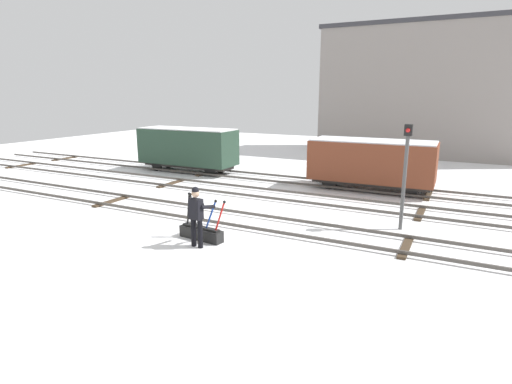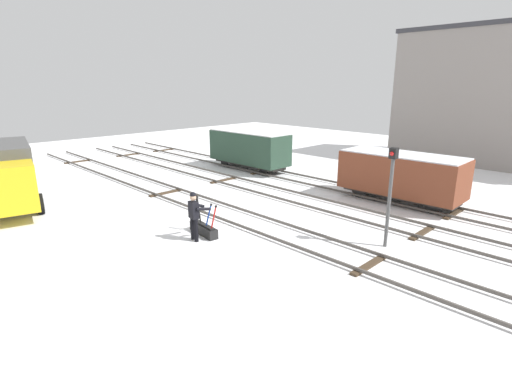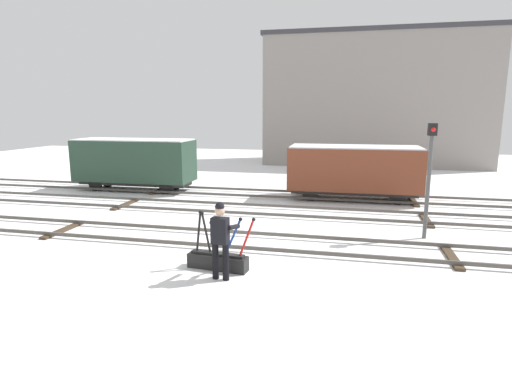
{
  "view_description": "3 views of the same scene",
  "coord_description": "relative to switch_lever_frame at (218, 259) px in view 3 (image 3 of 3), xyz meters",
  "views": [
    {
      "loc": [
        7.12,
        -12.2,
        4.44
      ],
      "look_at": [
        0.33,
        1.15,
        0.86
      ],
      "focal_mm": 29.0,
      "sensor_mm": 36.0,
      "label": 1
    },
    {
      "loc": [
        11.36,
        -10.42,
        5.54
      ],
      "look_at": [
        -0.09,
        0.84,
        1.06
      ],
      "focal_mm": 27.51,
      "sensor_mm": 36.0,
      "label": 2
    },
    {
      "loc": [
        3.12,
        -11.46,
        3.83
      ],
      "look_at": [
        0.53,
        0.1,
        1.55
      ],
      "focal_mm": 29.48,
      "sensor_mm": 36.0,
      "label": 3
    }
  ],
  "objects": [
    {
      "name": "switch_lever_frame",
      "position": [
        0.0,
        0.0,
        0.0
      ],
      "size": [
        1.76,
        0.54,
        1.45
      ],
      "rotation": [
        0.0,
        0.0,
        -0.12
      ],
      "color": "black",
      "rests_on": "ground_plane"
    },
    {
      "name": "perched_bird_roof_left",
      "position": [
        0.45,
        21.28,
        9.08
      ],
      "size": [
        0.17,
        0.28,
        0.13
      ],
      "rotation": [
        0.0,
        0.0,
        4.45
      ],
      "color": "#333338",
      "rests_on": "apartment_building"
    },
    {
      "name": "rail_worker",
      "position": [
        0.26,
        -0.57,
        0.79
      ],
      "size": [
        0.6,
        0.73,
        1.83
      ],
      "rotation": [
        0.0,
        0.0,
        -0.12
      ],
      "color": "black",
      "rests_on": "ground_plane"
    },
    {
      "name": "track_siding_far",
      "position": [
        -0.06,
        9.19,
        -0.14
      ],
      "size": [
        44.0,
        1.94,
        0.18
      ],
      "color": "#4C4742",
      "rests_on": "ground_plane"
    },
    {
      "name": "freight_car_near_switch",
      "position": [
        -7.19,
        9.19,
        1.19
      ],
      "size": [
        5.75,
        2.0,
        2.51
      ],
      "rotation": [
        0.0,
        0.0,
        0.01
      ],
      "color": "#2D2B28",
      "rests_on": "ground_plane"
    },
    {
      "name": "ground_plane",
      "position": [
        -0.06,
        2.08,
        -0.25
      ],
      "size": [
        60.0,
        60.0,
        0.0
      ],
      "primitive_type": "plane",
      "color": "white"
    },
    {
      "name": "apartment_building",
      "position": [
        4.64,
        23.06,
        4.39
      ],
      "size": [
        15.77,
        5.87,
        9.27
      ],
      "color": "gray",
      "rests_on": "ground_plane"
    },
    {
      "name": "freight_car_far_end",
      "position": [
        3.26,
        9.19,
        1.11
      ],
      "size": [
        5.61,
        2.3,
        2.36
      ],
      "rotation": [
        0.0,
        0.0,
        0.02
      ],
      "color": "#2D2B28",
      "rests_on": "ground_plane"
    },
    {
      "name": "signal_post",
      "position": [
        5.39,
        3.83,
        1.91
      ],
      "size": [
        0.24,
        0.32,
        3.49
      ],
      "color": "#4C4C4C",
      "rests_on": "ground_plane"
    },
    {
      "name": "track_main_line",
      "position": [
        -0.06,
        2.08,
        -0.14
      ],
      "size": [
        44.0,
        1.94,
        0.18
      ],
      "color": "#4C4742",
      "rests_on": "ground_plane"
    },
    {
      "name": "track_siding_near",
      "position": [
        -0.06,
        5.99,
        -0.14
      ],
      "size": [
        44.0,
        1.94,
        0.18
      ],
      "color": "#4C4742",
      "rests_on": "ground_plane"
    }
  ]
}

